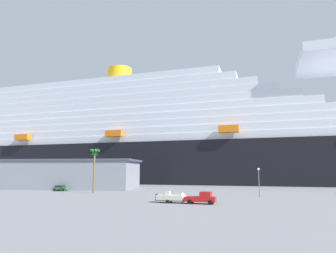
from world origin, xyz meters
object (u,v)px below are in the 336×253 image
Objects in this scene: cruise_ship at (172,141)px; small_boat_on_trailer at (174,198)px; street_lamp at (259,177)px; pickup_truck at (202,198)px; palm_tree at (95,156)px; parked_car_green_wagon at (60,188)px.

small_boat_on_trailer is at bearing -78.72° from cruise_ship.
cruise_ship is at bearing 115.62° from street_lamp.
small_boat_on_trailer is at bearing 173.25° from pickup_truck.
cruise_ship is 94.33m from pickup_truck.
palm_tree is at bearing 141.68° from small_boat_on_trailer.
parked_car_green_wagon is at bearing -110.18° from cruise_ship.
street_lamp reaches higher than parked_car_green_wagon.
palm_tree is at bearing -97.13° from cruise_ship.
cruise_ship is 68.13m from parked_car_green_wagon.
pickup_truck reaches higher than small_boat_on_trailer.
small_boat_on_trailer is 1.08× the size of street_lamp.
palm_tree is 43.61m from street_lamp.
pickup_truck is at bearing -34.14° from palm_tree.
pickup_truck is at bearing -75.59° from cruise_ship.
parked_car_green_wagon is (-57.05, 10.78, -3.60)m from street_lamp.
small_boat_on_trailer is 1.57× the size of parked_car_green_wagon.
cruise_ship reaches higher than pickup_truck.
street_lamp is (43.06, -3.97, -5.64)m from palm_tree.
palm_tree is at bearing 145.86° from pickup_truck.
pickup_truck is at bearing -31.77° from parked_car_green_wagon.
street_lamp reaches higher than pickup_truck.
cruise_ship is at bearing 82.87° from palm_tree.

